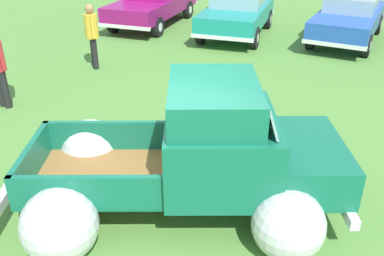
# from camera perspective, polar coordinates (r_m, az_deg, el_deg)

# --- Properties ---
(ground_plane) EXTENTS (80.00, 80.00, 0.00)m
(ground_plane) POSITION_cam_1_polar(r_m,az_deg,el_deg) (6.26, -2.52, -10.56)
(ground_plane) COLOR #548C3D
(vintage_pickup_truck) EXTENTS (4.99, 3.79, 1.96)m
(vintage_pickup_truck) POSITION_cam_1_polar(r_m,az_deg,el_deg) (5.82, 1.16, -4.68)
(vintage_pickup_truck) COLOR black
(vintage_pickup_truck) RESTS_ON ground
(show_car_0) EXTENTS (2.03, 4.69, 1.43)m
(show_car_0) POSITION_cam_1_polar(r_m,az_deg,el_deg) (16.21, -5.32, 16.53)
(show_car_0) COLOR black
(show_car_0) RESTS_ON ground
(show_car_1) EXTENTS (1.95, 4.17, 1.43)m
(show_car_1) POSITION_cam_1_polar(r_m,az_deg,el_deg) (14.74, 6.18, 15.37)
(show_car_1) COLOR black
(show_car_1) RESTS_ON ground
(show_car_2) EXTENTS (2.54, 4.76, 1.43)m
(show_car_2) POSITION_cam_1_polar(r_m,az_deg,el_deg) (14.87, 20.54, 13.95)
(show_car_2) COLOR black
(show_car_2) RESTS_ON ground
(spectator_0) EXTENTS (0.48, 0.48, 1.71)m
(spectator_0) POSITION_cam_1_polar(r_m,az_deg,el_deg) (11.65, -13.42, 12.51)
(spectator_0) COLOR black
(spectator_0) RESTS_ON ground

